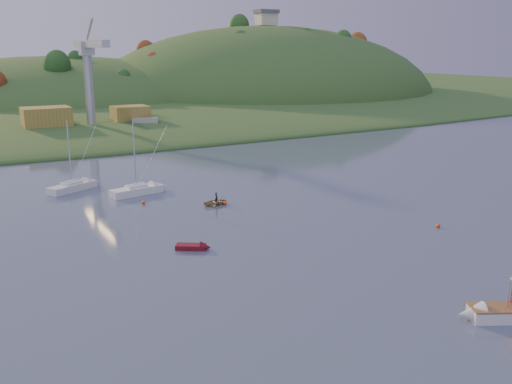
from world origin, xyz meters
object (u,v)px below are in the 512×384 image
sailboat_far (136,190)px  red_tender (198,247)px  fishing_boat (501,309)px  sailboat_near (72,186)px  canoe (216,202)px

sailboat_far → red_tender: (-1.54, -26.27, -0.45)m
fishing_boat → sailboat_far: (-13.13, 53.17, -0.23)m
fishing_boat → sailboat_far: bearing=-49.1°
sailboat_near → canoe: bearing=-76.3°
sailboat_far → red_tender: bearing=-104.5°
sailboat_far → canoe: bearing=-65.2°
fishing_boat → red_tender: bearing=-34.3°
canoe → red_tender: red_tender is taller
canoe → sailboat_near: bearing=35.4°
red_tender → sailboat_far: bearing=119.2°
fishing_boat → canoe: 42.54m
fishing_boat → canoe: size_ratio=1.96×
fishing_boat → red_tender: 30.65m
sailboat_near → canoe: 23.87m
canoe → red_tender: (-9.49, -15.33, -0.10)m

